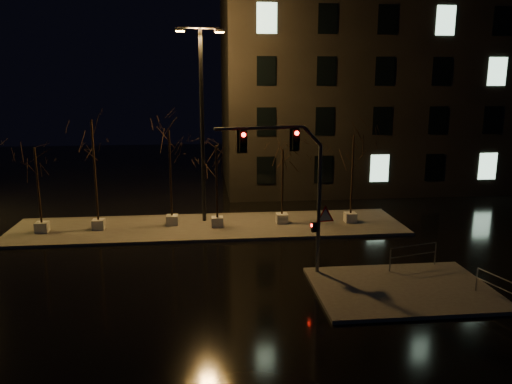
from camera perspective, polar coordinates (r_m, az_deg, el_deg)
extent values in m
plane|color=black|center=(22.79, -5.10, -8.46)|extent=(90.00, 90.00, 0.00)
cube|color=#4E4B46|center=(28.46, -5.35, -3.99)|extent=(22.00, 5.00, 0.15)
cube|color=#4E4B46|center=(21.02, 16.38, -10.58)|extent=(7.00, 5.00, 0.15)
cube|color=black|center=(41.80, 14.11, 11.29)|extent=(25.00, 12.00, 15.00)
cube|color=silver|center=(29.45, -23.26, -3.71)|extent=(0.65, 0.65, 0.55)
cylinder|color=black|center=(28.93, -23.65, 0.68)|extent=(0.11, 0.11, 4.05)
cube|color=silver|center=(28.93, -17.55, -3.54)|extent=(0.65, 0.65, 0.55)
cylinder|color=black|center=(28.28, -17.95, 2.33)|extent=(0.11, 0.11, 5.46)
cube|color=silver|center=(28.85, -9.56, -3.16)|extent=(0.65, 0.65, 0.55)
cylinder|color=black|center=(28.25, -9.76, 2.09)|extent=(0.11, 0.11, 4.82)
cube|color=silver|center=(28.16, -4.44, -3.41)|extent=(0.65, 0.65, 0.55)
cylinder|color=black|center=(27.61, -4.52, 1.17)|extent=(0.11, 0.11, 4.04)
cube|color=silver|center=(28.82, 2.98, -3.02)|extent=(0.65, 0.65, 0.55)
cylinder|color=black|center=(28.32, 3.03, 1.18)|extent=(0.11, 0.11, 3.75)
cube|color=silver|center=(29.47, 10.73, -2.87)|extent=(0.65, 0.65, 0.55)
cylinder|color=black|center=(28.91, 10.93, 1.97)|extent=(0.11, 0.11, 4.51)
cylinder|color=#5C5F64|center=(21.02, 7.19, -2.08)|extent=(0.16, 0.16, 5.46)
cylinder|color=#5C5F64|center=(19.53, 0.46, 7.31)|extent=(3.60, 0.78, 0.13)
cube|color=black|center=(20.06, 4.56, 5.98)|extent=(0.30, 0.25, 0.82)
cube|color=black|center=(19.39, -1.51, 5.78)|extent=(0.30, 0.25, 0.82)
cube|color=black|center=(21.14, 6.64, -4.03)|extent=(0.23, 0.20, 0.41)
cone|color=red|center=(21.16, 7.90, -2.77)|extent=(0.93, 0.20, 0.95)
sphere|color=#FF0C07|center=(20.45, 7.44, 6.81)|extent=(0.16, 0.16, 0.16)
cylinder|color=black|center=(28.49, -6.16, 7.26)|extent=(0.22, 0.22, 10.82)
cylinder|color=black|center=(28.51, -6.43, 18.15)|extent=(2.36, 0.53, 0.11)
cube|color=#FFA532|center=(28.32, -8.68, 17.79)|extent=(0.59, 0.39, 0.22)
cube|color=#FFA532|center=(28.71, -4.19, 17.83)|extent=(0.59, 0.39, 0.22)
cylinder|color=#5C5F64|center=(22.33, 15.08, -7.57)|extent=(0.05, 0.05, 0.97)
cylinder|color=#5C5F64|center=(23.73, 19.81, -6.68)|extent=(0.05, 0.05, 0.97)
cylinder|color=#5C5F64|center=(22.84, 17.61, -5.84)|extent=(2.31, 0.62, 0.04)
cylinder|color=#5C5F64|center=(22.98, 17.54, -6.86)|extent=(2.31, 0.62, 0.04)
cylinder|color=#5C5F64|center=(21.50, 23.90, -9.16)|extent=(0.05, 0.05, 0.89)
cylinder|color=#5C5F64|center=(20.72, 25.99, -8.72)|extent=(0.59, 1.90, 0.04)
cylinder|color=#5C5F64|center=(20.86, 25.89, -9.73)|extent=(0.59, 1.90, 0.04)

